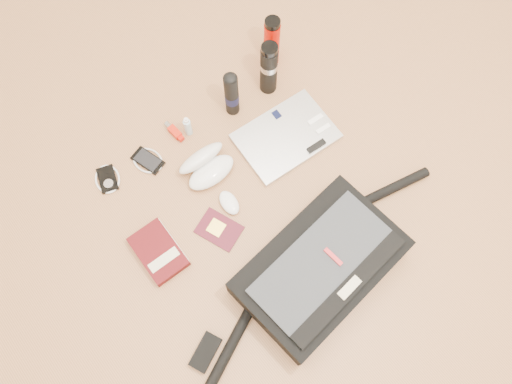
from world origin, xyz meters
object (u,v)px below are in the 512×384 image
Objects in this scene: thermos_red at (272,42)px; messenger_bag at (320,268)px; laptop at (286,137)px; thermos_black at (269,68)px; book at (159,252)px.

messenger_bag is at bearing -119.21° from thermos_red.
laptop is 1.48× the size of thermos_black.
laptop is 1.57× the size of thermos_red.
book is (-0.36, 0.38, -0.05)m from messenger_bag.
thermos_red reaches higher than book.
laptop is at bearing -120.13° from thermos_red.
laptop is 1.82× the size of book.
book is (-0.60, -0.06, 0.01)m from laptop.
thermos_red is (0.41, 0.73, 0.05)m from messenger_bag.
thermos_black is 1.06× the size of thermos_red.
messenger_bag reaches higher than laptop.
messenger_bag is 0.50m from laptop.
thermos_red is at bearing 64.37° from laptop.
thermos_black is 0.12m from thermos_red.
thermos_black is (0.09, 0.21, 0.11)m from laptop.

